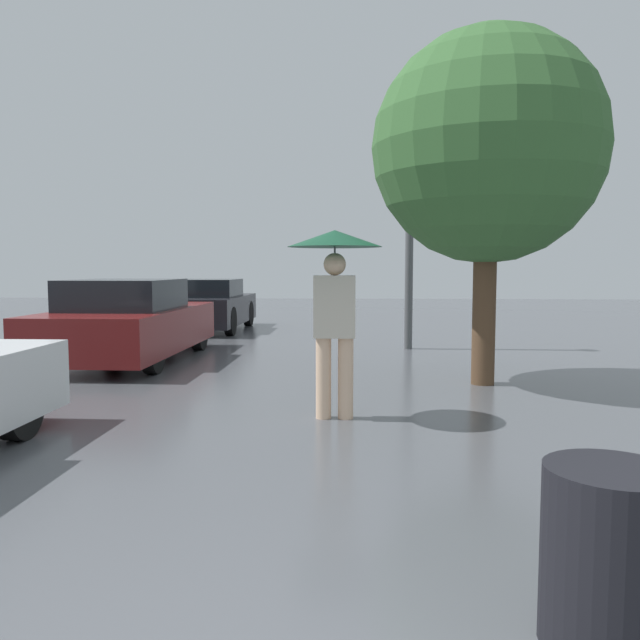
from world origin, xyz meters
name	(u,v)px	position (x,y,z in m)	size (l,w,h in m)	color
pedestrian	(335,277)	(0.26, 4.89, 1.44)	(0.96, 0.96, 1.91)	beige
parked_car_middle	(129,323)	(-3.30, 8.69, 0.63)	(1.85, 4.26, 1.35)	maroon
parked_car_farthest	(211,306)	(-3.13, 13.75, 0.60)	(1.63, 3.81, 1.26)	black
tree	(488,149)	(2.15, 6.89, 3.07)	(2.98, 2.98, 4.57)	brown
street_lamp	(410,194)	(1.46, 10.47, 2.92)	(0.33, 0.33, 4.86)	#515456
trash_bin	(610,557)	(1.51, 1.11, 0.37)	(0.54, 0.54, 0.74)	black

